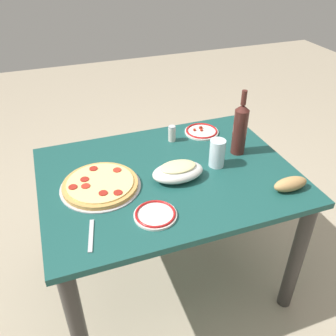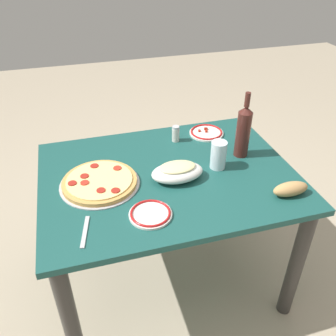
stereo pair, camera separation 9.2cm
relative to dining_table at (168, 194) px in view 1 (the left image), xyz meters
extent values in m
plane|color=tan|center=(0.00, 0.00, -0.60)|extent=(8.00, 8.00, 0.00)
cube|color=#194C47|center=(0.00, 0.00, 0.11)|extent=(1.18, 0.88, 0.03)
cylinder|color=#33302D|center=(-0.53, -0.38, -0.25)|extent=(0.07, 0.07, 0.70)
cylinder|color=#33302D|center=(0.53, -0.38, -0.25)|extent=(0.07, 0.07, 0.70)
cylinder|color=#33302D|center=(-0.53, 0.38, -0.25)|extent=(0.07, 0.07, 0.70)
cylinder|color=#33302D|center=(0.53, 0.38, -0.25)|extent=(0.07, 0.07, 0.70)
cylinder|color=#B7B7BC|center=(-0.32, 0.00, 0.13)|extent=(0.36, 0.36, 0.01)
cylinder|color=tan|center=(-0.32, 0.00, 0.14)|extent=(0.33, 0.33, 0.02)
cylinder|color=#EFD684|center=(-0.32, 0.00, 0.15)|extent=(0.29, 0.29, 0.01)
cylinder|color=maroon|center=(-0.38, 0.04, 0.16)|extent=(0.04, 0.04, 0.00)
cylinder|color=#B22D1E|center=(-0.23, 0.06, 0.16)|extent=(0.04, 0.04, 0.00)
cylinder|color=#B22D1E|center=(-0.38, -0.01, 0.16)|extent=(0.04, 0.04, 0.00)
cylinder|color=maroon|center=(-0.44, 0.00, 0.16)|extent=(0.04, 0.04, 0.00)
cylinder|color=maroon|center=(-0.26, -0.10, 0.16)|extent=(0.04, 0.04, 0.00)
cylinder|color=maroon|center=(-0.33, 0.11, 0.16)|extent=(0.04, 0.04, 0.00)
cylinder|color=maroon|center=(-0.32, -0.09, 0.16)|extent=(0.04, 0.04, 0.00)
ellipsoid|color=white|center=(0.03, -0.05, 0.16)|extent=(0.24, 0.15, 0.07)
ellipsoid|color=#AD2819|center=(0.03, -0.05, 0.17)|extent=(0.20, 0.12, 0.03)
ellipsoid|color=beige|center=(0.03, -0.05, 0.19)|extent=(0.17, 0.10, 0.02)
cylinder|color=#471E19|center=(0.40, 0.06, 0.24)|extent=(0.07, 0.07, 0.23)
cone|color=#471E19|center=(0.40, 0.06, 0.38)|extent=(0.07, 0.07, 0.03)
cylinder|color=#471E19|center=(0.40, 0.06, 0.43)|extent=(0.03, 0.03, 0.07)
cylinder|color=silver|center=(0.24, -0.01, 0.19)|extent=(0.07, 0.07, 0.14)
cylinder|color=white|center=(-0.15, -0.26, 0.13)|extent=(0.18, 0.18, 0.01)
torus|color=red|center=(-0.15, -0.26, 0.14)|extent=(0.16, 0.16, 0.01)
cylinder|color=white|center=(0.31, 0.31, 0.13)|extent=(0.19, 0.19, 0.01)
torus|color=red|center=(0.31, 0.31, 0.14)|extent=(0.18, 0.18, 0.01)
cube|color=#AD2819|center=(0.27, 0.33, 0.14)|extent=(0.01, 0.01, 0.01)
cube|color=#AD2819|center=(0.32, 0.34, 0.14)|extent=(0.01, 0.01, 0.01)
cube|color=#AD2819|center=(0.31, 0.34, 0.14)|extent=(0.01, 0.01, 0.01)
cube|color=#AD2819|center=(0.31, 0.31, 0.14)|extent=(0.01, 0.01, 0.01)
ellipsoid|color=tan|center=(0.46, -0.30, 0.16)|extent=(0.16, 0.07, 0.06)
cylinder|color=silver|center=(0.12, 0.28, 0.16)|extent=(0.04, 0.04, 0.07)
cylinder|color=#B7B7BC|center=(0.12, 0.28, 0.21)|extent=(0.04, 0.04, 0.01)
cube|color=#B7B7BC|center=(-0.41, -0.29, 0.13)|extent=(0.05, 0.17, 0.00)
camera|label=1|loc=(-0.47, -1.29, 1.10)|focal=38.34mm
camera|label=2|loc=(-0.38, -1.32, 1.10)|focal=38.34mm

